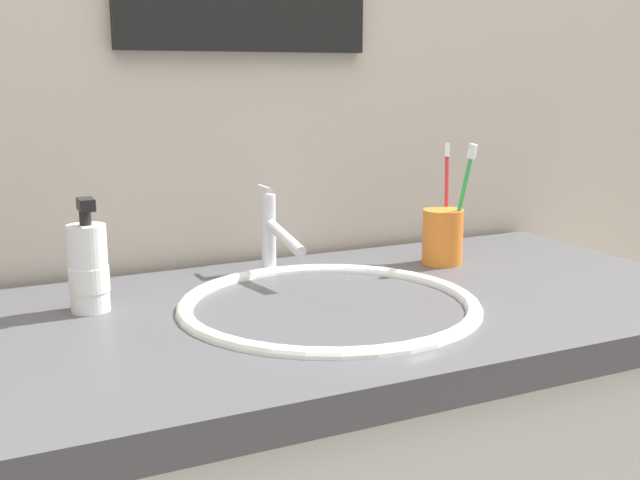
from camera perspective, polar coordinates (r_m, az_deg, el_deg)
tiled_wall_back at (r=1.38m, az=-5.86°, el=11.38°), size 2.41×0.04×2.40m
sink_basin at (r=1.12m, az=0.67°, el=-6.77°), size 0.43×0.43×0.11m
faucet at (r=1.27m, az=-3.36°, el=0.50°), size 0.02×0.17×0.14m
toothbrush_cup at (r=1.36m, az=8.90°, el=0.24°), size 0.07×0.07×0.09m
toothbrush_green at (r=1.34m, az=10.30°, el=3.14°), size 0.03×0.05×0.20m
toothbrush_red at (r=1.39m, az=9.19°, el=3.37°), size 0.03×0.05×0.20m
soap_dispenser at (r=1.12m, az=-16.48°, el=-2.00°), size 0.05×0.06×0.16m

